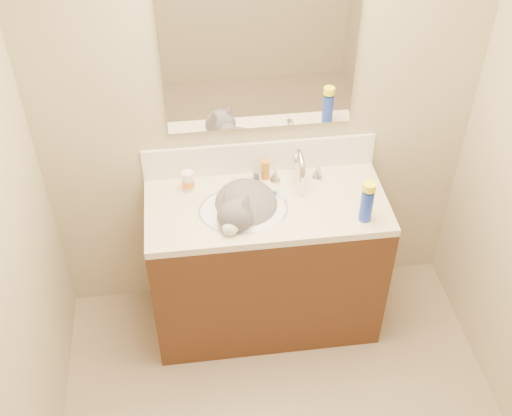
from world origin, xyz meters
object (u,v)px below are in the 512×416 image
object	(u,v)px
basin	(243,220)
pill_bottle	(188,181)
silver_jar	(257,175)
cat	(244,210)
faucet	(298,170)
amber_bottle	(265,170)
spray_can	(366,206)
vanity_cabinet	(266,266)

from	to	relation	value
basin	pill_bottle	distance (m)	0.34
silver_jar	cat	bearing A→B (deg)	-114.01
faucet	pill_bottle	distance (m)	0.56
amber_bottle	basin	bearing A→B (deg)	-121.49
amber_bottle	spray_can	distance (m)	0.57
cat	vanity_cabinet	bearing A→B (deg)	30.91
spray_can	pill_bottle	bearing A→B (deg)	158.25
cat	pill_bottle	size ratio (longest dim) A/B	4.49
amber_bottle	faucet	bearing A→B (deg)	-21.81
silver_jar	amber_bottle	bearing A→B (deg)	10.42
faucet	cat	distance (m)	0.34
faucet	amber_bottle	distance (m)	0.17
faucet	basin	bearing A→B (deg)	-150.88
spray_can	basin	bearing A→B (deg)	165.88
vanity_cabinet	cat	distance (m)	0.45
basin	silver_jar	bearing A→B (deg)	66.04
faucet	cat	size ratio (longest dim) A/B	0.56
cat	amber_bottle	size ratio (longest dim) A/B	4.58
basin	pill_bottle	bearing A→B (deg)	143.98
basin	spray_can	size ratio (longest dim) A/B	2.70
faucet	cat	bearing A→B (deg)	-152.95
vanity_cabinet	basin	bearing A→B (deg)	-165.96
faucet	spray_can	bearing A→B (deg)	-49.05
silver_jar	spray_can	bearing A→B (deg)	-37.90
pill_bottle	spray_can	world-z (taller)	spray_can
vanity_cabinet	pill_bottle	bearing A→B (deg)	157.46
vanity_cabinet	basin	world-z (taller)	basin
vanity_cabinet	silver_jar	xyz separation A→B (m)	(-0.02, 0.19, 0.48)
silver_jar	pill_bottle	bearing A→B (deg)	-174.06
pill_bottle	cat	bearing A→B (deg)	-32.55
basin	silver_jar	world-z (taller)	silver_jar
vanity_cabinet	pill_bottle	xyz separation A→B (m)	(-0.38, 0.16, 0.51)
basin	amber_bottle	bearing A→B (deg)	58.51
cat	amber_bottle	bearing A→B (deg)	82.61
cat	pill_bottle	bearing A→B (deg)	172.18
vanity_cabinet	faucet	world-z (taller)	faucet
vanity_cabinet	pill_bottle	size ratio (longest dim) A/B	10.87
basin	faucet	size ratio (longest dim) A/B	1.61
basin	pill_bottle	size ratio (longest dim) A/B	4.08
vanity_cabinet	basin	xyz separation A→B (m)	(-0.12, -0.03, 0.38)
faucet	cat	xyz separation A→B (m)	(-0.29, -0.15, -0.10)
vanity_cabinet	cat	bearing A→B (deg)	-173.82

